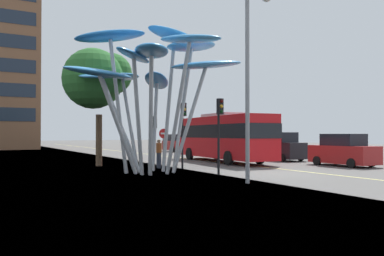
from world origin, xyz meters
The scene contains 15 objects.
ground centered at (-0.68, 0.00, -0.05)m, with size 120.00×240.00×0.10m.
red_bus centered at (2.60, 8.65, 1.98)m, with size 3.43×11.32×3.63m.
leaf_sculpture centered at (-5.50, 3.37, 5.87)m, with size 9.77×9.68×8.20m.
traffic_light_kerb_near centered at (-3.04, 0.42, 2.81)m, with size 0.28×0.42×3.89m.
traffic_light_kerb_far centered at (-2.92, 4.61, 2.86)m, with size 0.28×0.42×3.96m.
traffic_light_island_mid centered at (-3.03, 8.65, 2.39)m, with size 0.28×0.42×3.29m.
car_parked_near centered at (7.25, 1.47, 0.98)m, with size 2.04×4.49×2.10m.
car_parked_mid centered at (7.48, 7.75, 1.04)m, with size 2.01×4.01×2.22m.
car_parked_far centered at (7.53, 13.66, 1.11)m, with size 2.06×4.55×2.38m.
car_side_street centered at (7.68, 19.96, 1.02)m, with size 1.94×4.34×2.16m.
car_far_side centered at (7.66, 26.51, 0.96)m, with size 2.05×4.01×2.06m.
street_lamp centered at (-3.57, -2.99, 5.22)m, with size 1.37×0.44×8.34m.
tree_pavement_near centered at (-6.89, 9.38, 5.81)m, with size 5.11×5.26×7.77m.
pedestrian centered at (-3.94, 5.87, 0.89)m, with size 0.34×0.34×1.76m.
no_entry_sign centered at (-3.63, 5.89, 1.62)m, with size 0.60×0.12×2.42m.
Camera 1 is at (-14.29, -16.92, 2.08)m, focal length 38.03 mm.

